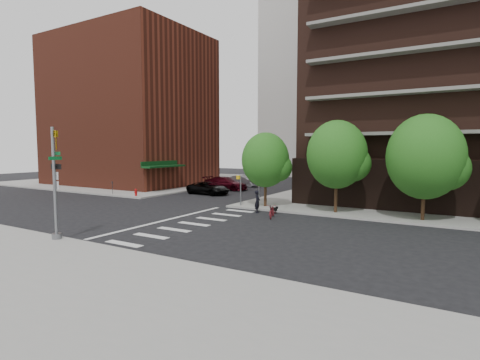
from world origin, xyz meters
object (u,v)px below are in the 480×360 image
Objects in this scene: traffic_signal at (55,192)px; dog_walker at (257,202)px; parked_car_black at (208,188)px; parked_car_silver at (244,181)px; scooter at (272,211)px; parked_car_maroon at (226,183)px; fire_hydrant at (136,192)px.

dog_walker is at bearing 69.50° from traffic_signal.
traffic_signal is at bearing -161.04° from parked_car_black.
parked_car_silver reaches higher than parked_car_black.
scooter is 1.09× the size of dog_walker.
parked_car_maroon is (-0.76, 4.67, 0.11)m from parked_car_black.
dog_walker reaches higher than parked_car_black.
parked_car_black reaches higher than scooter.
parked_car_silver is at bearing 107.17° from scooter.
parked_car_silver reaches higher than scooter.
scooter is at bearing -138.94° from parked_car_maroon.
dog_walker is (-1.94, 1.38, 0.37)m from scooter.
parked_car_maroon is at bearing 27.25° from dog_walker.
traffic_signal is 8.20× the size of fire_hydrant.
parked_car_maroon is 18.67m from scooter.
fire_hydrant is 0.16× the size of parked_car_silver.
parked_car_maroon reaches higher than parked_car_silver.
scooter is (12.95, -18.23, -0.25)m from parked_car_silver.
dog_walker is (15.08, -1.80, 0.32)m from fire_hydrant.
parked_car_black is 2.59× the size of scooter.
parked_car_black reaches higher than fire_hydrant.
traffic_signal is 30.98m from parked_car_silver.
scooter is 2.41m from dog_walker.
parked_car_maroon is (-5.79, 25.73, -1.90)m from traffic_signal.
traffic_signal reaches higher than parked_car_maroon.
parked_car_silver is 2.60× the size of dog_walker.
scooter is (6.98, 12.11, -2.20)m from traffic_signal.
traffic_signal is 14.52m from dog_walker.
scooter reaches higher than fire_hydrant.
traffic_signal is at bearing -171.82° from parked_car_silver.
traffic_signal is 3.14× the size of scooter.
scooter is at bearing -147.56° from parked_car_silver.
parked_car_silver is at bearing 101.12° from traffic_signal.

